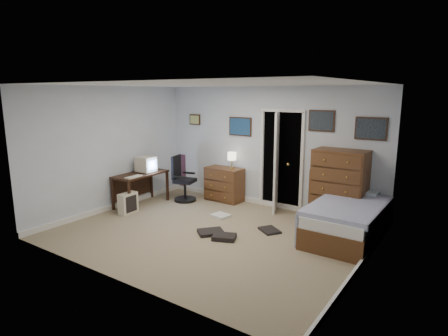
# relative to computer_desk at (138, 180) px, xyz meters

# --- Properties ---
(floor) EXTENTS (5.00, 4.00, 0.02)m
(floor) POSITION_rel_computer_desk_xyz_m (2.28, -0.49, -0.54)
(floor) COLOR gray
(floor) RESTS_ON ground
(computer_desk) EXTENTS (0.59, 1.22, 0.69)m
(computer_desk) POSITION_rel_computer_desk_xyz_m (0.00, 0.00, 0.00)
(computer_desk) COLOR #321D10
(computer_desk) RESTS_ON floor
(crt_monitor) EXTENTS (0.37, 0.34, 0.33)m
(crt_monitor) POSITION_rel_computer_desk_xyz_m (0.11, 0.15, 0.33)
(crt_monitor) COLOR beige
(crt_monitor) RESTS_ON computer_desk
(keyboard) EXTENTS (0.15, 0.37, 0.02)m
(keyboard) POSITION_rel_computer_desk_xyz_m (0.26, -0.35, 0.17)
(keyboard) COLOR beige
(keyboard) RESTS_ON computer_desk
(pc_tower) EXTENTS (0.20, 0.39, 0.42)m
(pc_tower) POSITION_rel_computer_desk_xyz_m (0.28, -0.55, -0.33)
(pc_tower) COLOR beige
(pc_tower) RESTS_ON floor
(office_chair) EXTENTS (0.59, 0.59, 1.01)m
(office_chair) POSITION_rel_computer_desk_xyz_m (0.60, 0.75, -0.14)
(office_chair) COLOR black
(office_chair) RESTS_ON floor
(media_stack) EXTENTS (0.18, 0.18, 0.88)m
(media_stack) POSITION_rel_computer_desk_xyz_m (-0.04, 1.57, -0.09)
(media_stack) COLOR maroon
(media_stack) RESTS_ON floor
(low_dresser) EXTENTS (0.86, 0.46, 0.74)m
(low_dresser) POSITION_rel_computer_desk_xyz_m (1.36, 1.29, -0.16)
(low_dresser) COLOR brown
(low_dresser) RESTS_ON floor
(table_lamp) EXTENTS (0.20, 0.20, 0.36)m
(table_lamp) POSITION_rel_computer_desk_xyz_m (1.56, 1.29, 0.48)
(table_lamp) COLOR gold
(table_lamp) RESTS_ON low_dresser
(doorway) EXTENTS (0.96, 1.12, 2.05)m
(doorway) POSITION_rel_computer_desk_xyz_m (2.63, 1.78, 0.47)
(doorway) COLOR black
(doorway) RESTS_ON floor
(tall_dresser) EXTENTS (0.94, 0.57, 1.37)m
(tall_dresser) POSITION_rel_computer_desk_xyz_m (3.92, 1.26, 0.15)
(tall_dresser) COLOR brown
(tall_dresser) RESTS_ON floor
(headboard_bookcase) EXTENTS (1.06, 0.32, 0.94)m
(headboard_bookcase) POSITION_rel_computer_desk_xyz_m (3.85, 1.37, -0.04)
(headboard_bookcase) COLOR brown
(headboard_bookcase) RESTS_ON floor
(bed) EXTENTS (1.09, 2.00, 0.65)m
(bed) POSITION_rel_computer_desk_xyz_m (4.27, 0.69, -0.23)
(bed) COLOR brown
(bed) RESTS_ON floor
(wall_posters) EXTENTS (4.38, 0.04, 0.60)m
(wall_posters) POSITION_rel_computer_desk_xyz_m (2.85, 1.49, 1.21)
(wall_posters) COLOR #331E11
(wall_posters) RESTS_ON floor
(floor_clutter) EXTENTS (1.57, 1.27, 0.07)m
(floor_clutter) POSITION_rel_computer_desk_xyz_m (2.48, -0.28, -0.51)
(floor_clutter) COLOR black
(floor_clutter) RESTS_ON floor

